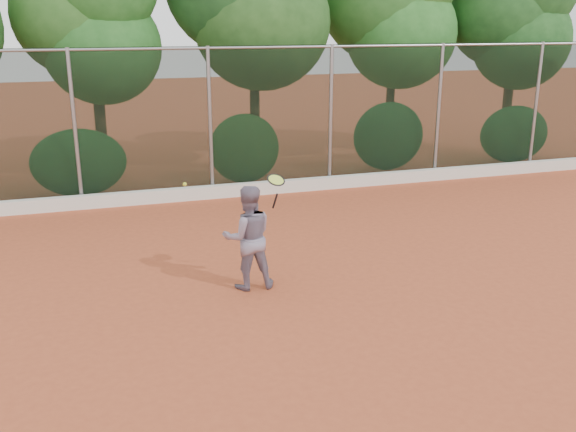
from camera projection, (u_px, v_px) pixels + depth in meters
name	position (u px, v px, depth m)	size (l,w,h in m)	color
ground	(309.00, 320.00, 9.04)	(80.00, 80.00, 0.00)	#B14C29
concrete_curb	(214.00, 192.00, 15.21)	(24.00, 0.20, 0.30)	silver
tennis_player	(248.00, 237.00, 9.94)	(0.81, 0.63, 1.66)	slate
chainlink_fence	(210.00, 119.00, 14.87)	(24.09, 0.09, 3.50)	black
foliage_backdrop	(169.00, 5.00, 15.77)	(23.70, 3.63, 7.55)	#422E19
tennis_racket	(276.00, 182.00, 9.75)	(0.33, 0.32, 0.56)	black
tennis_ball_in_flight	(185.00, 184.00, 9.80)	(0.06, 0.06, 0.06)	yellow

